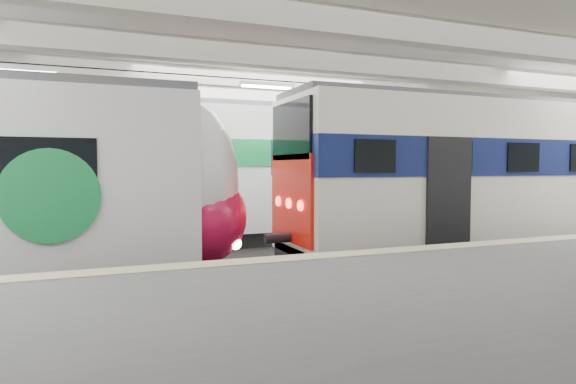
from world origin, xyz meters
name	(u,v)px	position (x,y,z in m)	size (l,w,h in m)	color
station_hall	(324,139)	(0.00, -1.74, 3.24)	(36.00, 24.00, 5.75)	black
older_rer	(507,176)	(6.79, 0.00, 2.38)	(13.83, 3.05, 4.55)	white
far_train	(151,172)	(-2.83, 5.50, 2.49)	(15.31, 3.23, 4.83)	white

